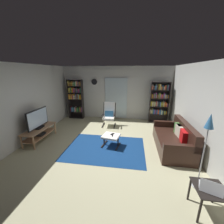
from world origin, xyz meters
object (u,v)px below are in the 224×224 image
at_px(leather_sofa, 174,139).
at_px(lounge_armchair, 109,114).
at_px(tv_remote, 112,135).
at_px(tv_stand, 40,132).
at_px(side_table, 209,193).
at_px(bookshelf_near_sofa, 159,101).
at_px(laptop, 211,187).
at_px(bookshelf_near_tv, 76,97).
at_px(ottoman, 111,137).
at_px(cell_phone, 112,134).
at_px(wall_clock, 94,82).
at_px(television, 38,119).
at_px(floor_lamp_by_sofa, 208,132).

relative_size(leather_sofa, lounge_armchair, 1.83).
distance_m(leather_sofa, tv_remote, 1.93).
relative_size(tv_stand, side_table, 2.68).
height_order(bookshelf_near_sofa, laptop, bookshelf_near_sofa).
height_order(bookshelf_near_tv, tv_remote, bookshelf_near_tv).
distance_m(bookshelf_near_tv, ottoman, 3.55).
distance_m(cell_phone, wall_clock, 3.38).
relative_size(bookshelf_near_sofa, wall_clock, 6.58).
distance_m(tv_remote, cell_phone, 0.10).
relative_size(television, leather_sofa, 0.55).
xyz_separation_m(cell_phone, side_table, (1.94, -2.07, 0.02)).
xyz_separation_m(tv_remote, side_table, (1.93, -1.97, 0.01)).
bearing_deg(tv_stand, bookshelf_near_tv, 83.81).
xyz_separation_m(television, cell_phone, (2.55, 0.07, -0.40)).
height_order(leather_sofa, floor_lamp_by_sofa, floor_lamp_by_sofa).
relative_size(television, tv_remote, 7.12).
bearing_deg(tv_stand, tv_remote, -0.58).
xyz_separation_m(lounge_armchair, laptop, (2.32, -3.88, 0.02)).
bearing_deg(tv_stand, bookshelf_near_sofa, 30.79).
distance_m(cell_phone, side_table, 2.84).
distance_m(tv_stand, floor_lamp_by_sofa, 4.89).
xyz_separation_m(ottoman, wall_clock, (-1.28, 2.83, 1.54)).
height_order(tv_stand, floor_lamp_by_sofa, floor_lamp_by_sofa).
bearing_deg(television, lounge_armchair, 40.55).
xyz_separation_m(bookshelf_near_sofa, leather_sofa, (0.12, -2.49, -0.70)).
distance_m(television, laptop, 4.92).
xyz_separation_m(bookshelf_near_sofa, ottoman, (-1.85, -2.62, -0.70)).
bearing_deg(bookshelf_near_tv, ottoman, -49.69).
bearing_deg(tv_remote, tv_stand, 170.98).
distance_m(side_table, laptop, 0.16).
bearing_deg(tv_remote, laptop, -55.05).
relative_size(lounge_armchair, wall_clock, 3.53).
height_order(television, leather_sofa, television).
bearing_deg(wall_clock, television, -113.74).
relative_size(floor_lamp_by_sofa, wall_clock, 5.55).
relative_size(bookshelf_near_tv, laptop, 4.89).
height_order(side_table, wall_clock, wall_clock).
bearing_deg(cell_phone, leather_sofa, 38.33).
relative_size(television, bookshelf_near_tv, 0.52).
xyz_separation_m(ottoman, tv_remote, (0.05, -0.01, 0.08)).
bearing_deg(side_table, cell_phone, 133.14).
xyz_separation_m(bookshelf_near_tv, leather_sofa, (4.21, -2.51, -0.78)).
xyz_separation_m(tv_remote, floor_lamp_by_sofa, (2.02, -1.38, 0.86)).
height_order(bookshelf_near_tv, bookshelf_near_sofa, bookshelf_near_tv).
distance_m(side_table, wall_clock, 5.99).
xyz_separation_m(leather_sofa, wall_clock, (-3.26, 2.70, 1.54)).
bearing_deg(ottoman, laptop, -46.11).
distance_m(ottoman, tv_remote, 0.09).
bearing_deg(bookshelf_near_tv, lounge_armchair, -22.86).
height_order(tv_stand, lounge_armchair, lounge_armchair).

